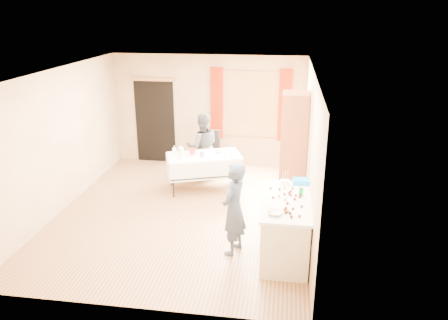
% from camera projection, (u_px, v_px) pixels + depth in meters
% --- Properties ---
extents(floor, '(4.50, 5.50, 0.02)m').
position_uv_depth(floor, '(183.00, 213.00, 8.13)').
color(floor, '#9E7047').
rests_on(floor, ground).
extents(ceiling, '(4.50, 5.50, 0.02)m').
position_uv_depth(ceiling, '(178.00, 71.00, 7.25)').
color(ceiling, white).
rests_on(ceiling, floor).
extents(wall_back, '(4.50, 0.02, 2.60)m').
position_uv_depth(wall_back, '(208.00, 111.00, 10.27)').
color(wall_back, tan).
rests_on(wall_back, floor).
extents(wall_front, '(4.50, 0.02, 2.60)m').
position_uv_depth(wall_front, '(124.00, 216.00, 5.12)').
color(wall_front, tan).
rests_on(wall_front, floor).
extents(wall_left, '(0.02, 5.50, 2.60)m').
position_uv_depth(wall_left, '(60.00, 141.00, 8.00)').
color(wall_left, tan).
rests_on(wall_left, floor).
extents(wall_right, '(0.02, 5.50, 2.60)m').
position_uv_depth(wall_right, '(310.00, 152.00, 7.38)').
color(wall_right, tan).
rests_on(wall_right, floor).
extents(window_frame, '(1.32, 0.06, 1.52)m').
position_uv_depth(window_frame, '(251.00, 104.00, 10.03)').
color(window_frame, olive).
rests_on(window_frame, wall_back).
extents(window_pane, '(1.20, 0.02, 1.40)m').
position_uv_depth(window_pane, '(250.00, 104.00, 10.01)').
color(window_pane, white).
rests_on(window_pane, wall_back).
extents(curtain_left, '(0.28, 0.06, 1.65)m').
position_uv_depth(curtain_left, '(217.00, 103.00, 10.09)').
color(curtain_left, '#931700').
rests_on(curtain_left, wall_back).
extents(curtain_right, '(0.28, 0.06, 1.65)m').
position_uv_depth(curtain_right, '(285.00, 106.00, 9.87)').
color(curtain_right, '#931700').
rests_on(curtain_right, wall_back).
extents(doorway, '(0.95, 0.04, 2.00)m').
position_uv_depth(doorway, '(155.00, 121.00, 10.52)').
color(doorway, black).
rests_on(doorway, floor).
extents(door_lintel, '(1.05, 0.06, 0.08)m').
position_uv_depth(door_lintel, '(152.00, 79.00, 10.15)').
color(door_lintel, olive).
rests_on(door_lintel, wall_back).
extents(cabinet, '(0.50, 0.60, 2.12)m').
position_uv_depth(cabinet, '(293.00, 147.00, 8.40)').
color(cabinet, brown).
rests_on(cabinet, floor).
extents(counter, '(0.73, 1.55, 0.91)m').
position_uv_depth(counter, '(285.00, 227.00, 6.63)').
color(counter, beige).
rests_on(counter, floor).
extents(party_table, '(1.68, 1.23, 0.75)m').
position_uv_depth(party_table, '(204.00, 169.00, 9.03)').
color(party_table, black).
rests_on(party_table, floor).
extents(chair, '(0.43, 0.43, 1.00)m').
position_uv_depth(chair, '(210.00, 162.00, 9.88)').
color(chair, black).
rests_on(chair, floor).
extents(girl, '(0.74, 0.66, 1.47)m').
position_uv_depth(girl, '(234.00, 209.00, 6.59)').
color(girl, '#283349').
rests_on(girl, floor).
extents(woman, '(1.01, 0.94, 1.46)m').
position_uv_depth(woman, '(203.00, 146.00, 9.54)').
color(woman, black).
rests_on(woman, floor).
extents(soda_can, '(0.08, 0.08, 0.12)m').
position_uv_depth(soda_can, '(301.00, 192.00, 6.60)').
color(soda_can, '#0B8932').
rests_on(soda_can, counter).
extents(mixing_bowl, '(0.28, 0.28, 0.05)m').
position_uv_depth(mixing_bowl, '(274.00, 213.00, 6.03)').
color(mixing_bowl, white).
rests_on(mixing_bowl, counter).
extents(foam_block, '(0.15, 0.10, 0.08)m').
position_uv_depth(foam_block, '(285.00, 183.00, 7.01)').
color(foam_block, white).
rests_on(foam_block, counter).
extents(blue_basket, '(0.31, 0.21, 0.08)m').
position_uv_depth(blue_basket, '(302.00, 181.00, 7.06)').
color(blue_basket, '#1087E1').
rests_on(blue_basket, counter).
extents(pitcher, '(0.11, 0.11, 0.22)m').
position_uv_depth(pitcher, '(181.00, 153.00, 8.70)').
color(pitcher, silver).
rests_on(pitcher, party_table).
extents(cup_red, '(0.19, 0.19, 0.11)m').
position_uv_depth(cup_red, '(193.00, 152.00, 8.92)').
color(cup_red, red).
rests_on(cup_red, party_table).
extents(cup_rainbow, '(0.17, 0.17, 0.11)m').
position_uv_depth(cup_rainbow, '(202.00, 155.00, 8.79)').
color(cup_rainbow, red).
rests_on(cup_rainbow, party_table).
extents(small_bowl, '(0.29, 0.29, 0.05)m').
position_uv_depth(small_bowl, '(218.00, 151.00, 9.08)').
color(small_bowl, white).
rests_on(small_bowl, party_table).
extents(pastry_tray, '(0.34, 0.33, 0.02)m').
position_uv_depth(pastry_tray, '(228.00, 155.00, 8.90)').
color(pastry_tray, white).
rests_on(pastry_tray, party_table).
extents(bottle, '(0.13, 0.13, 0.17)m').
position_uv_depth(bottle, '(174.00, 150.00, 8.98)').
color(bottle, white).
rests_on(bottle, party_table).
extents(cake_balls, '(0.51, 1.04, 0.04)m').
position_uv_depth(cake_balls, '(287.00, 201.00, 6.40)').
color(cake_balls, '#3F2314').
rests_on(cake_balls, counter).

